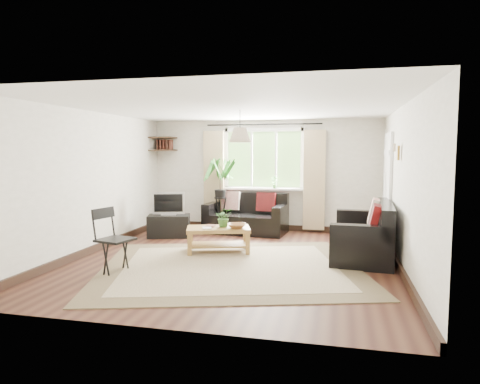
% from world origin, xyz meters
% --- Properties ---
extents(floor, '(5.50, 5.50, 0.00)m').
position_xyz_m(floor, '(0.00, 0.00, 0.00)').
color(floor, black).
rests_on(floor, ground).
extents(ceiling, '(5.50, 5.50, 0.00)m').
position_xyz_m(ceiling, '(0.00, 0.00, 2.40)').
color(ceiling, white).
rests_on(ceiling, floor).
extents(wall_back, '(5.00, 0.02, 2.40)m').
position_xyz_m(wall_back, '(0.00, 2.75, 1.20)').
color(wall_back, beige).
rests_on(wall_back, floor).
extents(wall_front, '(5.00, 0.02, 2.40)m').
position_xyz_m(wall_front, '(0.00, -2.75, 1.20)').
color(wall_front, beige).
rests_on(wall_front, floor).
extents(wall_left, '(0.02, 5.50, 2.40)m').
position_xyz_m(wall_left, '(-2.50, 0.00, 1.20)').
color(wall_left, beige).
rests_on(wall_left, floor).
extents(wall_right, '(0.02, 5.50, 2.40)m').
position_xyz_m(wall_right, '(2.50, 0.00, 1.20)').
color(wall_right, beige).
rests_on(wall_right, floor).
extents(rug, '(4.52, 4.16, 0.02)m').
position_xyz_m(rug, '(0.05, -0.45, 0.01)').
color(rug, beige).
rests_on(rug, floor).
extents(window, '(2.50, 0.16, 2.16)m').
position_xyz_m(window, '(0.00, 2.71, 1.55)').
color(window, white).
rests_on(window, wall_back).
extents(door, '(0.06, 0.96, 2.06)m').
position_xyz_m(door, '(2.47, 1.70, 1.00)').
color(door, silver).
rests_on(door, wall_right).
extents(corner_shelf, '(0.50, 0.50, 0.34)m').
position_xyz_m(corner_shelf, '(-2.25, 2.50, 1.89)').
color(corner_shelf, black).
rests_on(corner_shelf, wall_back).
extents(pendant_lamp, '(0.36, 0.36, 0.54)m').
position_xyz_m(pendant_lamp, '(0.00, 0.40, 2.05)').
color(pendant_lamp, beige).
rests_on(pendant_lamp, ceiling).
extents(wall_sconce, '(0.12, 0.12, 0.28)m').
position_xyz_m(wall_sconce, '(2.43, 0.30, 1.74)').
color(wall_sconce, beige).
rests_on(wall_sconce, wall_right).
extents(sofa_back, '(1.76, 1.01, 0.80)m').
position_xyz_m(sofa_back, '(-0.30, 2.27, 0.40)').
color(sofa_back, black).
rests_on(sofa_back, floor).
extents(sofa_right, '(1.87, 1.01, 0.85)m').
position_xyz_m(sofa_right, '(1.99, 0.65, 0.43)').
color(sofa_right, black).
rests_on(sofa_right, floor).
extents(coffee_table, '(1.18, 0.86, 0.43)m').
position_xyz_m(coffee_table, '(-0.38, 0.43, 0.22)').
color(coffee_table, brown).
rests_on(coffee_table, floor).
extents(table_plant, '(0.36, 0.34, 0.32)m').
position_xyz_m(table_plant, '(-0.31, 0.50, 0.60)').
color(table_plant, '#386A2A').
rests_on(table_plant, coffee_table).
extents(bowl, '(0.35, 0.35, 0.08)m').
position_xyz_m(bowl, '(-0.06, 0.43, 0.47)').
color(bowl, '#936132').
rests_on(bowl, coffee_table).
extents(book_a, '(0.22, 0.25, 0.02)m').
position_xyz_m(book_a, '(-0.61, 0.26, 0.44)').
color(book_a, silver).
rests_on(book_a, coffee_table).
extents(book_b, '(0.17, 0.23, 0.02)m').
position_xyz_m(book_b, '(-0.62, 0.48, 0.44)').
color(book_b, brown).
rests_on(book_b, coffee_table).
extents(tv_stand, '(0.92, 0.68, 0.44)m').
position_xyz_m(tv_stand, '(-1.73, 1.50, 0.22)').
color(tv_stand, black).
rests_on(tv_stand, floor).
extents(tv, '(0.67, 0.38, 0.49)m').
position_xyz_m(tv, '(-1.73, 1.50, 0.69)').
color(tv, '#A5A5AA').
rests_on(tv, tv_stand).
extents(palm_stand, '(0.76, 0.76, 1.58)m').
position_xyz_m(palm_stand, '(-0.89, 2.38, 0.79)').
color(palm_stand, black).
rests_on(palm_stand, floor).
extents(folding_chair, '(0.57, 0.57, 0.92)m').
position_xyz_m(folding_chair, '(-1.48, -1.08, 0.46)').
color(folding_chair, black).
rests_on(folding_chair, floor).
extents(sill_plant, '(0.14, 0.10, 0.27)m').
position_xyz_m(sill_plant, '(0.25, 2.63, 1.06)').
color(sill_plant, '#2D6023').
rests_on(sill_plant, window).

